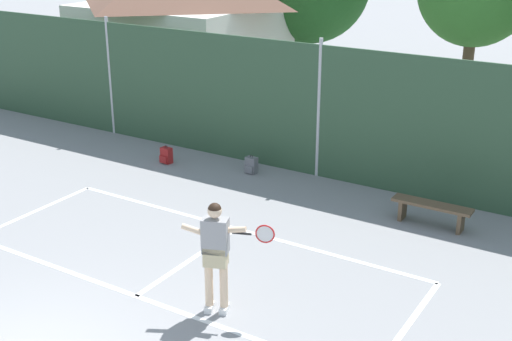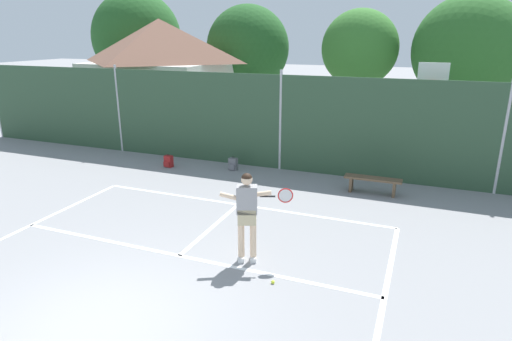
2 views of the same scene
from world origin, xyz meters
name	(u,v)px [view 1 (image 1 of 2)]	position (x,y,z in m)	size (l,w,h in m)	color
chainlink_fence	(319,112)	(0.00, 9.00, 1.57)	(26.09, 0.09, 3.29)	#2D4C33
clubhouse_building	(181,18)	(-7.52, 13.61, 2.62)	(6.30, 5.66, 5.06)	silver
tennis_player	(216,248)	(1.39, 2.83, 1.11)	(1.33, 0.65, 1.85)	silver
backpack_red	(166,156)	(-3.62, 7.78, 0.19)	(0.30, 0.27, 0.46)	maroon
backpack_grey	(251,165)	(-1.43, 8.30, 0.19)	(0.29, 0.25, 0.46)	slate
courtside_bench	(432,209)	(3.23, 7.69, 0.36)	(1.60, 0.36, 0.48)	brown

